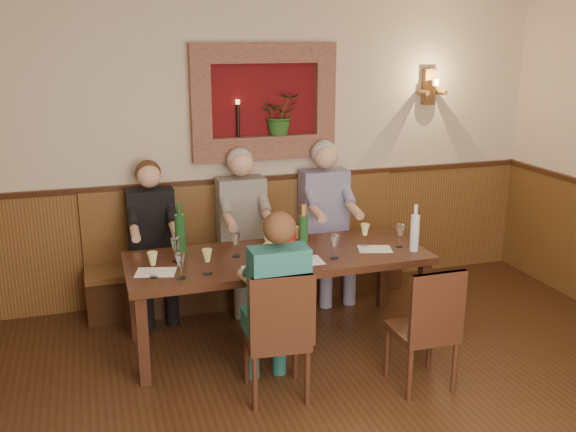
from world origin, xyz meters
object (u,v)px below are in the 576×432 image
(person_bench_mid, at_px, (244,242))
(spittoon_bucket, at_px, (281,238))
(person_bench_left, at_px, (154,253))
(person_chair_front, at_px, (276,320))
(wine_bottle_green_a, at_px, (303,234))
(wine_bottle_green_b, at_px, (180,235))
(water_bottle, at_px, (415,232))
(dining_table, at_px, (278,264))
(bench, at_px, (250,266))
(chair_near_right, at_px, (422,351))
(person_bench_right, at_px, (327,232))
(chair_near_left, at_px, (277,359))

(person_bench_mid, height_order, spittoon_bucket, person_bench_mid)
(person_bench_left, distance_m, spittoon_bucket, 1.28)
(person_chair_front, xyz_separation_m, spittoon_bucket, (0.28, 0.79, 0.33))
(wine_bottle_green_a, relative_size, wine_bottle_green_b, 0.94)
(person_chair_front, bearing_deg, spittoon_bucket, 70.48)
(person_bench_left, xyz_separation_m, wine_bottle_green_a, (1.10, -0.87, 0.34))
(wine_bottle_green_a, xyz_separation_m, water_bottle, (0.88, -0.20, -0.01))
(dining_table, relative_size, bench, 0.80)
(spittoon_bucket, bearing_deg, wine_bottle_green_a, -14.93)
(chair_near_right, bearing_deg, spittoon_bucket, 126.87)
(spittoon_bucket, xyz_separation_m, wine_bottle_green_b, (-0.77, 0.18, 0.05))
(chair_near_right, distance_m, person_bench_right, 1.86)
(chair_near_left, xyz_separation_m, person_bench_right, (0.99, 1.64, 0.34))
(person_chair_front, xyz_separation_m, water_bottle, (1.34, 0.54, 0.35))
(person_bench_right, height_order, water_bottle, person_bench_right)
(chair_near_right, distance_m, person_bench_mid, 2.04)
(chair_near_right, distance_m, person_chair_front, 1.09)
(chair_near_left, bearing_deg, wine_bottle_green_a, 64.37)
(chair_near_left, xyz_separation_m, wine_bottle_green_b, (-0.49, 1.00, 0.65))
(chair_near_right, bearing_deg, dining_table, 128.23)
(person_chair_front, relative_size, wine_bottle_green_b, 3.14)
(water_bottle, bearing_deg, bench, 132.61)
(chair_near_left, distance_m, spittoon_bucket, 1.06)
(person_bench_right, distance_m, wine_bottle_green_b, 1.64)
(spittoon_bucket, bearing_deg, person_bench_right, 49.18)
(chair_near_left, xyz_separation_m, person_bench_left, (-0.64, 1.64, 0.30))
(person_bench_right, xyz_separation_m, wine_bottle_green_b, (-1.48, -0.64, 0.31))
(chair_near_left, xyz_separation_m, spittoon_bucket, (0.28, 0.82, 0.61))
(chair_near_left, relative_size, person_bench_left, 0.68)
(bench, relative_size, wine_bottle_green_b, 6.94)
(spittoon_bucket, distance_m, wine_bottle_green_b, 0.80)
(water_bottle, bearing_deg, person_bench_mid, 137.25)
(bench, bearing_deg, spittoon_bucket, -88.26)
(dining_table, xyz_separation_m, chair_near_right, (0.78, -0.99, -0.41))
(water_bottle, bearing_deg, person_bench_right, 107.88)
(spittoon_bucket, distance_m, wine_bottle_green_a, 0.18)
(dining_table, bearing_deg, water_bottle, -12.28)
(bench, relative_size, person_bench_right, 2.01)
(person_bench_left, relative_size, person_chair_front, 1.03)
(dining_table, height_order, person_bench_right, person_bench_right)
(person_bench_mid, xyz_separation_m, spittoon_bucket, (0.10, -0.82, 0.28))
(chair_near_left, xyz_separation_m, chair_near_right, (1.03, -0.18, -0.01))
(wine_bottle_green_a, bearing_deg, spittoon_bucket, 165.07)
(chair_near_right, xyz_separation_m, wine_bottle_green_b, (-1.52, 1.18, 0.66))
(wine_bottle_green_a, bearing_deg, person_bench_left, 141.55)
(dining_table, bearing_deg, person_chair_front, -107.94)
(dining_table, xyz_separation_m, person_bench_mid, (-0.08, 0.84, -0.07))
(chair_near_right, relative_size, wine_bottle_green_a, 2.27)
(person_bench_right, relative_size, wine_bottle_green_b, 3.46)
(wine_bottle_green_a, bearing_deg, bench, 101.65)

